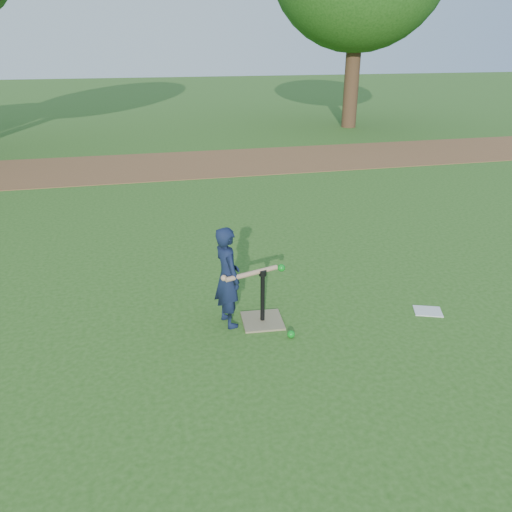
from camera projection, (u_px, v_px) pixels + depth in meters
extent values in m
plane|color=#285116|center=(232.00, 316.00, 5.51)|extent=(80.00, 80.00, 0.00)
cube|color=brown|center=(174.00, 165.00, 12.21)|extent=(24.00, 3.00, 0.01)
imported|color=#101932|center=(227.00, 277.00, 5.17)|extent=(0.35, 0.45, 1.10)
sphere|color=#0B8018|center=(291.00, 334.00, 5.10)|extent=(0.08, 0.08, 0.08)
cube|color=silver|center=(428.00, 311.00, 5.61)|extent=(0.36, 0.32, 0.01)
cube|color=#807151|center=(262.00, 321.00, 5.41)|extent=(0.46, 0.46, 0.02)
cylinder|color=black|center=(263.00, 297.00, 5.29)|extent=(0.05, 0.05, 0.55)
cylinder|color=black|center=(263.00, 273.00, 5.18)|extent=(0.08, 0.08, 0.06)
cylinder|color=tan|center=(252.00, 273.00, 5.13)|extent=(0.59, 0.22, 0.05)
sphere|color=tan|center=(224.00, 278.00, 5.03)|extent=(0.06, 0.06, 0.06)
sphere|color=#0B8018|center=(281.00, 268.00, 5.25)|extent=(0.08, 0.08, 0.08)
cylinder|color=#382316|center=(352.00, 76.00, 16.94)|extent=(0.50, 0.50, 3.42)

